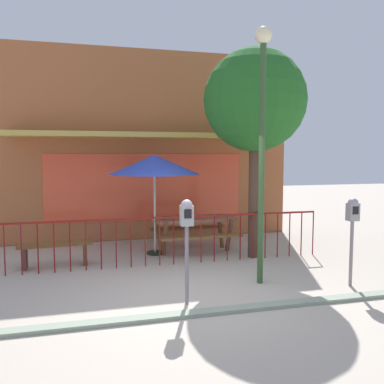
# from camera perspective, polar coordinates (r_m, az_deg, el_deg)

# --- Properties ---
(ground) EXTENTS (40.00, 40.00, 0.00)m
(ground) POSITION_cam_1_polar(r_m,az_deg,el_deg) (6.52, -0.07, -14.37)
(ground) COLOR #B5A898
(pub_storefront) EXTENTS (7.73, 1.44, 4.82)m
(pub_storefront) POSITION_cam_1_polar(r_m,az_deg,el_deg) (10.79, -6.56, 6.37)
(pub_storefront) COLOR #5A2C25
(pub_storefront) RESTS_ON ground
(patio_fence_front) EXTENTS (6.52, 0.04, 0.97)m
(patio_fence_front) POSITION_cam_1_polar(r_m,az_deg,el_deg) (8.15, -3.53, -5.56)
(patio_fence_front) COLOR maroon
(patio_fence_front) RESTS_ON ground
(picnic_table_left) EXTENTS (1.84, 1.41, 0.79)m
(picnic_table_left) POSITION_cam_1_polar(r_m,az_deg,el_deg) (9.27, 0.28, -4.53)
(picnic_table_left) COLOR brown
(picnic_table_left) RESTS_ON ground
(patio_umbrella) EXTENTS (1.95, 1.95, 2.18)m
(patio_umbrella) POSITION_cam_1_polar(r_m,az_deg,el_deg) (8.91, -5.24, 3.75)
(patio_umbrella) COLOR black
(patio_umbrella) RESTS_ON ground
(patio_bench) EXTENTS (1.42, 0.44, 0.48)m
(patio_bench) POSITION_cam_1_polar(r_m,az_deg,el_deg) (8.48, -18.42, -7.52)
(patio_bench) COLOR brown
(patio_bench) RESTS_ON ground
(parking_meter_near) EXTENTS (0.18, 0.17, 1.54)m
(parking_meter_near) POSITION_cam_1_polar(r_m,az_deg,el_deg) (5.93, -0.74, -4.42)
(parking_meter_near) COLOR slate
(parking_meter_near) RESTS_ON ground
(parking_meter_far) EXTENTS (0.18, 0.17, 1.47)m
(parking_meter_far) POSITION_cam_1_polar(r_m,az_deg,el_deg) (7.27, 21.37, -3.41)
(parking_meter_far) COLOR gray
(parking_meter_far) RESTS_ON ground
(street_tree) EXTENTS (2.12, 2.12, 4.36)m
(street_tree) POSITION_cam_1_polar(r_m,az_deg,el_deg) (8.79, 8.69, 12.33)
(street_tree) COLOR #483225
(street_tree) RESTS_ON ground
(street_lamp) EXTENTS (0.28, 0.28, 4.25)m
(street_lamp) POSITION_cam_1_polar(r_m,az_deg,el_deg) (6.96, 9.72, 9.76)
(street_lamp) COLOR #304D28
(street_lamp) RESTS_ON ground
(curb_edge) EXTENTS (10.82, 0.20, 0.11)m
(curb_edge) POSITION_cam_1_polar(r_m,az_deg,el_deg) (5.88, 1.77, -16.60)
(curb_edge) COLOR gray
(curb_edge) RESTS_ON ground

